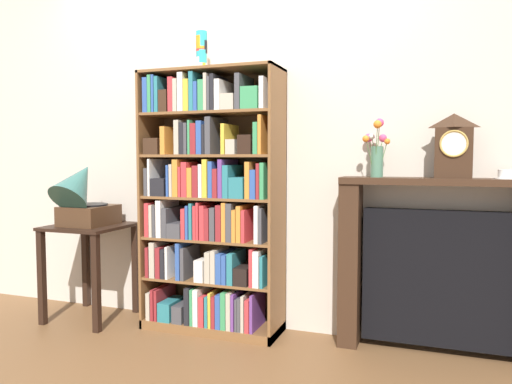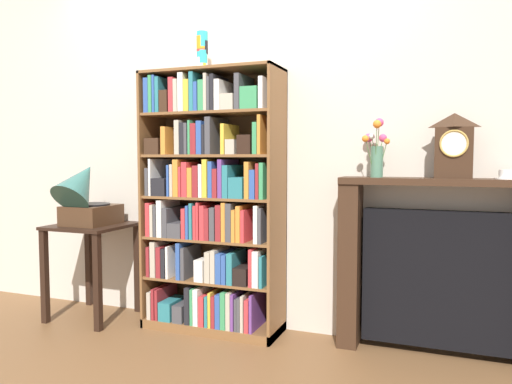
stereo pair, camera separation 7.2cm
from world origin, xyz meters
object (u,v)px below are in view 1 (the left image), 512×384
(gramophone, at_px, (83,196))
(cup_stack, at_px, (202,51))
(fireplace_mantel, at_px, (439,268))
(mantel_clock, at_px, (453,146))
(teacup_with_saucer, at_px, (506,175))
(bookshelf, at_px, (210,208))
(side_table_left, at_px, (90,248))
(flower_vase, at_px, (377,151))

(gramophone, bearing_deg, cup_stack, 10.17)
(fireplace_mantel, bearing_deg, mantel_clock, -20.83)
(gramophone, relative_size, teacup_with_saucer, 4.05)
(fireplace_mantel, xyz_separation_m, mantel_clock, (0.06, -0.02, 0.72))
(cup_stack, height_order, gramophone, cup_stack)
(bookshelf, relative_size, mantel_clock, 4.71)
(gramophone, bearing_deg, fireplace_mantel, 5.69)
(mantel_clock, xyz_separation_m, teacup_with_saucer, (0.27, 0.00, -0.16))
(cup_stack, xyz_separation_m, mantel_clock, (1.56, 0.06, -0.63))
(side_table_left, height_order, mantel_clock, mantel_clock)
(mantel_clock, bearing_deg, bookshelf, -177.36)
(teacup_with_saucer, bearing_deg, flower_vase, -179.74)
(bookshelf, bearing_deg, gramophone, -171.07)
(cup_stack, distance_m, fireplace_mantel, 2.02)
(gramophone, height_order, teacup_with_saucer, gramophone)
(bookshelf, relative_size, gramophone, 3.37)
(mantel_clock, relative_size, teacup_with_saucer, 2.89)
(side_table_left, xyz_separation_m, teacup_with_saucer, (2.69, 0.15, 0.55))
(bookshelf, bearing_deg, mantel_clock, 2.64)
(fireplace_mantel, xyz_separation_m, teacup_with_saucer, (0.33, -0.02, 0.55))
(side_table_left, xyz_separation_m, gramophone, (-0.00, -0.07, 0.38))
(side_table_left, relative_size, flower_vase, 1.95)
(side_table_left, bearing_deg, bookshelf, 4.90)
(flower_vase, bearing_deg, side_table_left, -175.76)
(bookshelf, height_order, flower_vase, bookshelf)
(gramophone, height_order, flower_vase, flower_vase)
(bookshelf, distance_m, cup_stack, 1.03)
(bookshelf, bearing_deg, side_table_left, -175.10)
(bookshelf, distance_m, flower_vase, 1.14)
(side_table_left, distance_m, teacup_with_saucer, 2.75)
(side_table_left, height_order, gramophone, gramophone)
(cup_stack, height_order, side_table_left, cup_stack)
(gramophone, height_order, fireplace_mantel, gramophone)
(cup_stack, bearing_deg, flower_vase, 2.98)
(gramophone, xyz_separation_m, teacup_with_saucer, (2.69, 0.22, 0.17))
(side_table_left, relative_size, gramophone, 1.32)
(flower_vase, bearing_deg, cup_stack, -177.02)
(mantel_clock, height_order, teacup_with_saucer, mantel_clock)
(bookshelf, xyz_separation_m, cup_stack, (-0.06, 0.01, 1.03))
(flower_vase, bearing_deg, bookshelf, -176.33)
(mantel_clock, xyz_separation_m, flower_vase, (-0.43, -0.00, -0.03))
(flower_vase, xyz_separation_m, teacup_with_saucer, (0.70, 0.00, -0.14))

